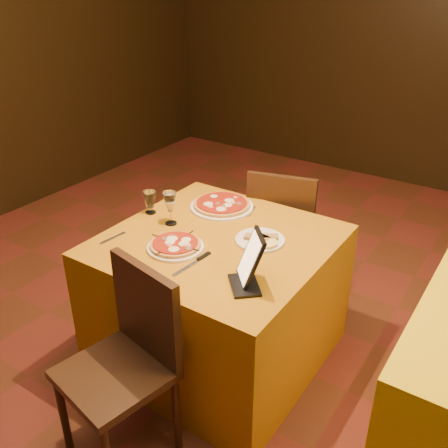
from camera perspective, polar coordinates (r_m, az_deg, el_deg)
The scene contains 13 objects.
floor at distance 2.69m, azimuth 2.25°, elevation -20.95°, with size 6.00×7.00×0.01m, color #5E2D19.
main_table at distance 2.77m, azimuth -0.64°, elevation -8.51°, with size 1.10×1.10×0.75m, color #AA6A0A.
chair_main_near at distance 2.27m, azimuth -12.40°, elevation -16.38°, with size 0.37×0.37×0.91m, color black, non-canonical shape.
chair_main_far at distance 3.30m, azimuth 7.02°, elevation -0.70°, with size 0.36×0.36×0.91m, color black, non-canonical shape.
pizza_near at distance 2.49m, azimuth -5.58°, elevation -2.49°, with size 0.28×0.28×0.03m.
pizza_far at distance 2.89m, azimuth -0.26°, elevation 2.15°, with size 0.37×0.37×0.03m.
cutlet_dish at distance 2.55m, azimuth 4.12°, elevation -1.72°, with size 0.25×0.25×0.03m.
wine_glass at distance 2.69m, azimuth -6.17°, elevation 1.82°, with size 0.08×0.08×0.19m, color #F5D58B, non-canonical shape.
water_glass at distance 2.84m, azimuth -8.46°, elevation 2.46°, with size 0.07×0.07×0.13m, color white, non-canonical shape.
tablet at distance 2.18m, azimuth 3.09°, elevation -3.89°, with size 0.17×0.01×0.24m, color black.
knife at distance 2.35m, azimuth -3.67°, elevation -4.65°, with size 0.25×0.02×0.01m, color silver.
fork_near at distance 2.63m, azimuth -12.56°, elevation -1.58°, with size 0.16×0.02×0.01m, color #ACABB2.
fork_far at distance 2.85m, azimuth 3.16°, elevation 1.44°, with size 0.14×0.02×0.01m, color silver.
Camera 1 is at (0.91, -1.53, 2.00)m, focal length 40.00 mm.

